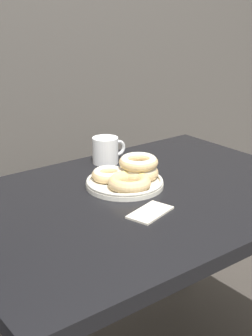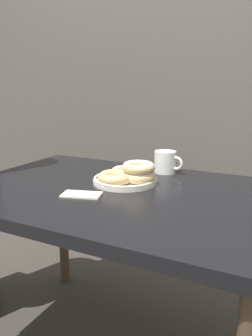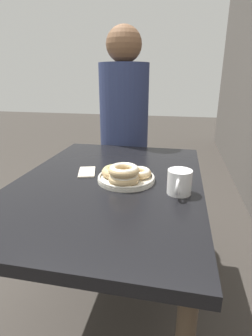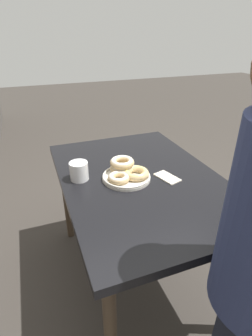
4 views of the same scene
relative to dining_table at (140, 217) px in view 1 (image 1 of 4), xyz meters
name	(u,v)px [view 1 (image 1 of 4)]	position (x,y,z in m)	size (l,w,h in m)	color
dining_table	(140,217)	(0.00, 0.00, 0.00)	(1.14, 0.79, 0.72)	black
donut_plate	(129,175)	(0.02, 0.07, 0.11)	(0.26, 0.25, 0.09)	silver
coffee_mug	(106,150)	(0.08, 0.30, 0.12)	(0.13, 0.09, 0.09)	white
napkin	(150,212)	(-0.06, -0.12, 0.08)	(0.15, 0.11, 0.01)	beige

